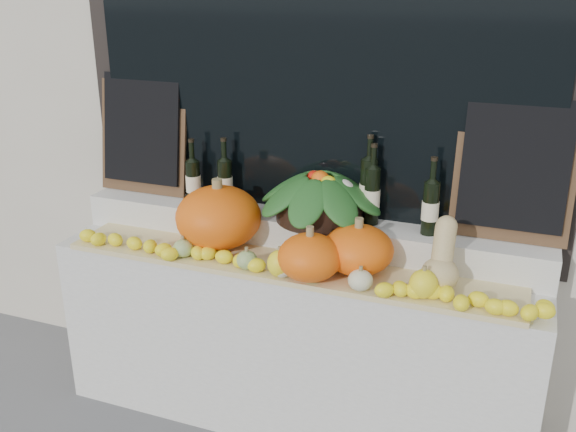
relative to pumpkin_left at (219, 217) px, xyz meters
The scene contains 17 objects.
display_sill 0.71m from the pumpkin_left, ahead, with size 2.30×0.55×0.88m, color silver.
rear_tier 0.42m from the pumpkin_left, 27.89° to the left, with size 2.30×0.25×0.16m, color silver.
straw_bedding 0.41m from the pumpkin_left, 12.71° to the right, with size 2.10×0.32×0.03m, color tan.
pumpkin_left is the anchor object (origin of this frame).
pumpkin_right 0.69m from the pumpkin_left, ahead, with size 0.31×0.31×0.21m, color #FF650D.
pumpkin_center 0.55m from the pumpkin_left, 18.90° to the right, with size 0.28×0.28×0.20m, color #FF650D.
butternut_squash 1.05m from the pumpkin_left, ahead, with size 0.16×0.21×0.30m.
decorative_gourds 0.57m from the pumpkin_left, 19.89° to the right, with size 1.21×0.14×0.14m.
lemon_heap 0.43m from the pumpkin_left, 27.81° to the right, with size 2.20×0.16×0.06m, color yellow, non-canonical shape.
produce_bowl 0.49m from the pumpkin_left, 21.79° to the left, with size 0.63×0.63×0.25m.
wine_bottle_far_left 0.32m from the pumpkin_left, 140.82° to the left, with size 0.08×0.08×0.33m.
wine_bottle_near_left 0.24m from the pumpkin_left, 106.68° to the left, with size 0.08×0.08×0.34m.
wine_bottle_tall 0.72m from the pumpkin_left, 20.07° to the left, with size 0.08×0.08×0.41m.
wine_bottle_near_right 0.73m from the pumpkin_left, 17.37° to the left, with size 0.08×0.08×0.38m.
wine_bottle_far_right 0.98m from the pumpkin_left, 10.74° to the left, with size 0.08×0.08×0.36m.
chalkboard_left 0.69m from the pumpkin_left, 155.29° to the left, with size 0.50×0.12×0.62m.
chalkboard_right 1.35m from the pumpkin_left, 11.26° to the left, with size 0.50×0.12×0.62m.
Camera 1 is at (0.95, -1.04, 2.14)m, focal length 40.00 mm.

